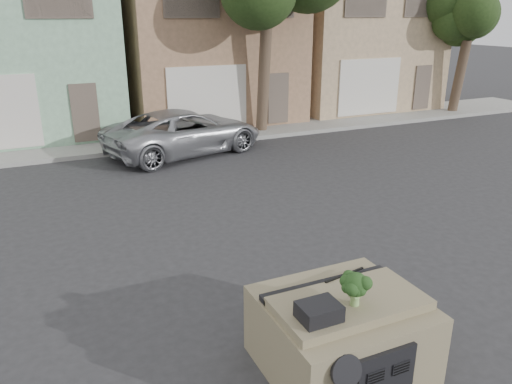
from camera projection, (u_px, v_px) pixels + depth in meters
ground_plane at (249, 269)px, 9.31m from camera, size 120.00×120.00×0.00m
sidewalk at (133, 141)px, 18.26m from camera, size 40.00×3.00×0.15m
townhouse_mint at (11, 33)px, 19.06m from camera, size 7.20×8.20×7.55m
townhouse_tan at (198, 30)px, 22.01m from camera, size 7.20×8.20×7.55m
townhouse_beige at (341, 28)px, 24.95m from camera, size 7.20×8.20×7.55m
silver_pickup at (186, 153)px, 16.96m from camera, size 5.84×3.77×1.50m
tree_near at (264, 20)px, 18.22m from camera, size 4.40×4.00×8.50m
tree_far at (463, 48)px, 22.57m from camera, size 3.20×3.00×6.00m
car_dashboard at (341, 331)px, 6.56m from camera, size 2.00×1.80×1.12m
instrument_hump at (319, 311)px, 5.81m from camera, size 0.48×0.38×0.20m
wiper_arm at (345, 275)px, 6.80m from camera, size 0.69×0.15×0.02m
broccoli at (356, 289)px, 6.05m from camera, size 0.47×0.47×0.44m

